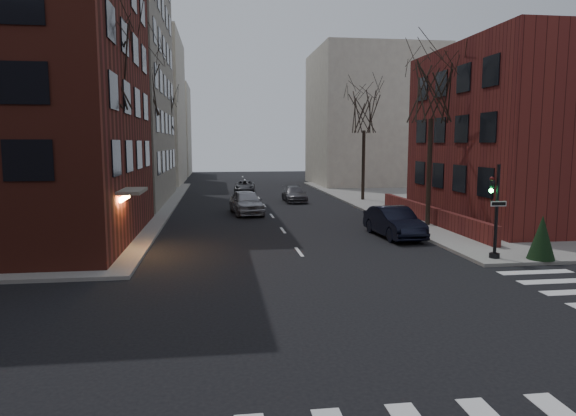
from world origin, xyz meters
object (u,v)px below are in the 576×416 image
(streetlamp_far, at_px, (172,151))
(car_lane_gray, at_px, (294,194))
(tree_left_b, at_px, (141,86))
(tree_right_b, at_px, (364,113))
(parked_sedan, at_px, (394,222))
(tree_left_c, at_px, (163,112))
(car_lane_silver, at_px, (246,202))
(tree_right_a, at_px, (432,91))
(evergreen_shrub, at_px, (542,237))
(sandwich_board, at_px, (490,234))
(car_lane_far, at_px, (245,186))
(traffic_signal, at_px, (495,217))
(streetlamp_near, at_px, (145,156))
(tree_left_a, at_px, (104,68))

(streetlamp_far, bearing_deg, car_lane_gray, -41.03)
(tree_left_b, distance_m, streetlamp_far, 16.68)
(tree_right_b, xyz_separation_m, parked_sedan, (-3.15, -16.95, -6.77))
(tree_left_c, height_order, tree_right_b, tree_left_c)
(parked_sedan, relative_size, car_lane_silver, 0.99)
(tree_right_a, xyz_separation_m, evergreen_shrub, (1.01, -9.50, -6.94))
(tree_left_c, bearing_deg, tree_right_a, -51.34)
(tree_left_c, height_order, tree_right_a, same)
(car_lane_gray, xyz_separation_m, sandwich_board, (6.82, -20.09, -0.08))
(car_lane_far, bearing_deg, evergreen_shrub, -67.34)
(tree_left_b, xyz_separation_m, tree_left_c, (0.00, 14.00, -0.88))
(traffic_signal, distance_m, parked_sedan, 6.56)
(streetlamp_far, bearing_deg, tree_right_a, -54.69)
(sandwich_board, bearing_deg, parked_sedan, 134.59)
(tree_left_b, relative_size, parked_sedan, 2.18)
(tree_right_a, height_order, streetlamp_near, tree_right_a)
(tree_right_a, bearing_deg, tree_left_c, 128.66)
(streetlamp_near, height_order, car_lane_gray, streetlamp_near)
(traffic_signal, xyz_separation_m, evergreen_shrub, (1.87, -0.49, -0.82))
(tree_right_b, height_order, car_lane_gray, tree_right_b)
(streetlamp_near, bearing_deg, streetlamp_far, 90.00)
(tree_left_a, xyz_separation_m, car_lane_far, (7.84, 27.61, -7.87))
(tree_right_b, height_order, parked_sedan, tree_right_b)
(tree_left_b, relative_size, car_lane_far, 2.49)
(streetlamp_far, bearing_deg, tree_left_b, -92.15)
(traffic_signal, xyz_separation_m, tree_right_a, (0.86, 9.01, 6.12))
(streetlamp_near, height_order, sandwich_board, streetlamp_near)
(streetlamp_far, distance_m, evergreen_shrub, 38.16)
(tree_left_c, bearing_deg, tree_left_b, -90.00)
(tree_right_a, height_order, parked_sedan, tree_right_a)
(tree_left_b, height_order, streetlamp_near, tree_left_b)
(streetlamp_near, relative_size, car_lane_silver, 1.25)
(sandwich_board, bearing_deg, streetlamp_far, 109.94)
(streetlamp_near, distance_m, parked_sedan, 15.87)
(traffic_signal, xyz_separation_m, car_lane_silver, (-9.64, 16.24, -1.05))
(car_lane_gray, bearing_deg, streetlamp_near, -136.87)
(tree_left_a, distance_m, tree_left_c, 26.00)
(tree_left_a, relative_size, car_lane_silver, 2.05)
(tree_left_a, distance_m, sandwich_board, 20.14)
(parked_sedan, distance_m, car_lane_silver, 12.56)
(tree_left_a, height_order, sandwich_board, tree_left_a)
(sandwich_board, bearing_deg, tree_left_c, 112.61)
(parked_sedan, distance_m, sandwich_board, 4.85)
(streetlamp_near, relative_size, evergreen_shrub, 3.35)
(car_lane_gray, relative_size, evergreen_shrub, 2.40)
(streetlamp_far, height_order, car_lane_gray, streetlamp_far)
(streetlamp_near, bearing_deg, tree_left_a, -94.29)
(tree_left_c, distance_m, evergreen_shrub, 37.24)
(tree_left_b, relative_size, tree_right_a, 1.11)
(streetlamp_near, height_order, evergreen_shrub, streetlamp_near)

